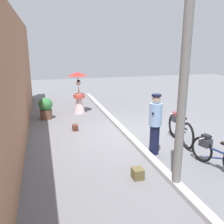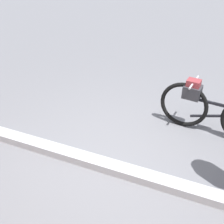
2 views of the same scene
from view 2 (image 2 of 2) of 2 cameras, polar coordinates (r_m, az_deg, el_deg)
The scene contains 3 objects.
ground_plane at distance 3.94m, azimuth 0.06°, elevation -11.72°, with size 30.00×30.00×0.00m, color slate.
sidewalk_curb at distance 3.90m, azimuth 0.06°, elevation -11.09°, with size 14.00×0.20×0.12m, color #B2B2B7.
bicycle_near_officer at distance 4.60m, azimuth 19.36°, elevation 0.58°, with size 1.75×0.48×0.87m.
Camera 2 is at (-1.09, 2.59, 2.77)m, focal length 45.33 mm.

